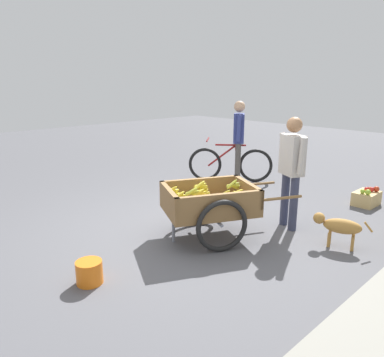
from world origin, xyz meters
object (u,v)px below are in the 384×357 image
dog (339,226)px  cyclist_person (239,134)px  fruit_cart (209,204)px  bicycle (230,164)px  vendor_person (292,164)px  apple_crate (367,198)px  plastic_bucket (89,272)px

dog → cyclist_person: bearing=-118.0°
fruit_cart → bicycle: (-2.29, -1.62, -0.09)m
fruit_cart → vendor_person: vendor_person is taller
bicycle → apple_crate: bicycle is taller
bicycle → cyclist_person: size_ratio=0.84×
bicycle → dog: size_ratio=2.08×
bicycle → plastic_bucket: bearing=21.8°
bicycle → plastic_bucket: bicycle is taller
vendor_person → bicycle: vendor_person is taller
vendor_person → apple_crate: bearing=168.1°
fruit_cart → dog: fruit_cart is taller
fruit_cart → cyclist_person: cyclist_person is taller
fruit_cart → dog: size_ratio=2.84×
cyclist_person → fruit_cart: bearing=32.2°
cyclist_person → apple_crate: 2.55m
fruit_cart → plastic_bucket: (1.67, -0.04, -0.33)m
plastic_bucket → apple_crate: apple_crate is taller
cyclist_person → plastic_bucket: bearing=19.8°
cyclist_person → dog: size_ratio=2.47×
fruit_cart → cyclist_person: (-2.39, -1.51, 0.50)m
fruit_cart → vendor_person: (-1.03, 0.51, 0.45)m
fruit_cart → plastic_bucket: bearing=-1.3°
vendor_person → plastic_bucket: (2.70, -0.55, -0.77)m
plastic_bucket → vendor_person: bearing=168.4°
dog → bicycle: bearing=-115.5°
fruit_cart → bicycle: 2.81m
bicycle → dog: bicycle is taller
apple_crate → plastic_bucket: bearing=-11.7°
vendor_person → cyclist_person: (-1.36, -2.02, 0.05)m
bicycle → dog: bearing=64.5°
plastic_bucket → apple_crate: (-4.43, 0.92, 0.01)m
vendor_person → apple_crate: size_ratio=3.42×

